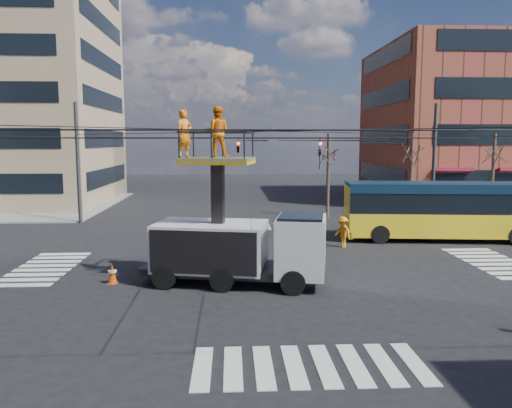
% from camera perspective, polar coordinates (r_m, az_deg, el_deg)
% --- Properties ---
extents(ground, '(120.00, 120.00, 0.00)m').
position_cam_1_polar(ground, '(22.33, 2.10, -7.00)').
color(ground, black).
rests_on(ground, ground).
extents(sidewalk_ne, '(18.00, 18.00, 0.12)m').
position_cam_1_polar(sidewalk_ne, '(48.64, 25.22, 0.15)').
color(sidewalk_ne, slate).
rests_on(sidewalk_ne, ground).
extents(sidewalk_nw, '(18.00, 18.00, 0.12)m').
position_cam_1_polar(sidewalk_nw, '(46.97, -26.86, -0.17)').
color(sidewalk_nw, slate).
rests_on(sidewalk_nw, ground).
extents(crosswalks, '(22.40, 22.40, 0.02)m').
position_cam_1_polar(crosswalks, '(22.33, 2.10, -6.97)').
color(crosswalks, silver).
rests_on(crosswalks, ground).
extents(building_ne, '(20.06, 16.06, 14.00)m').
position_cam_1_polar(building_ne, '(51.44, 25.05, 8.26)').
color(building_ne, brown).
rests_on(building_ne, ground).
extents(overhead_network, '(24.24, 24.24, 8.00)m').
position_cam_1_polar(overhead_network, '(22.08, 1.87, 4.11)').
color(overhead_network, '#2D2D30').
rests_on(overhead_network, ground).
extents(tree_a, '(2.00, 2.00, 6.00)m').
position_cam_1_polar(tree_a, '(35.75, 8.29, 5.79)').
color(tree_a, '#382B21').
rests_on(tree_a, ground).
extents(tree_b, '(2.00, 2.00, 6.00)m').
position_cam_1_polar(tree_b, '(37.37, 17.39, 5.60)').
color(tree_b, '#382B21').
rests_on(tree_b, ground).
extents(tree_c, '(2.00, 2.00, 6.00)m').
position_cam_1_polar(tree_c, '(39.84, 25.55, 5.30)').
color(tree_c, '#382B21').
rests_on(tree_c, ground).
extents(utility_truck, '(7.32, 3.74, 6.79)m').
position_cam_1_polar(utility_truck, '(19.12, -2.03, -2.82)').
color(utility_truck, black).
rests_on(utility_truck, ground).
extents(city_bus, '(11.29, 3.77, 3.20)m').
position_cam_1_polar(city_bus, '(29.53, 21.01, -0.57)').
color(city_bus, yellow).
rests_on(city_bus, ground).
extents(traffic_cone, '(0.36, 0.36, 0.75)m').
position_cam_1_polar(traffic_cone, '(20.24, -16.09, -7.70)').
color(traffic_cone, '#EB4B09').
rests_on(traffic_cone, ground).
extents(worker_ground, '(0.70, 1.11, 1.77)m').
position_cam_1_polar(worker_ground, '(20.30, -10.82, -6.01)').
color(worker_ground, '#F3520F').
rests_on(worker_ground, ground).
extents(flagger, '(1.06, 1.20, 1.61)m').
position_cam_1_polar(flagger, '(26.22, 9.87, -3.16)').
color(flagger, orange).
rests_on(flagger, ground).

